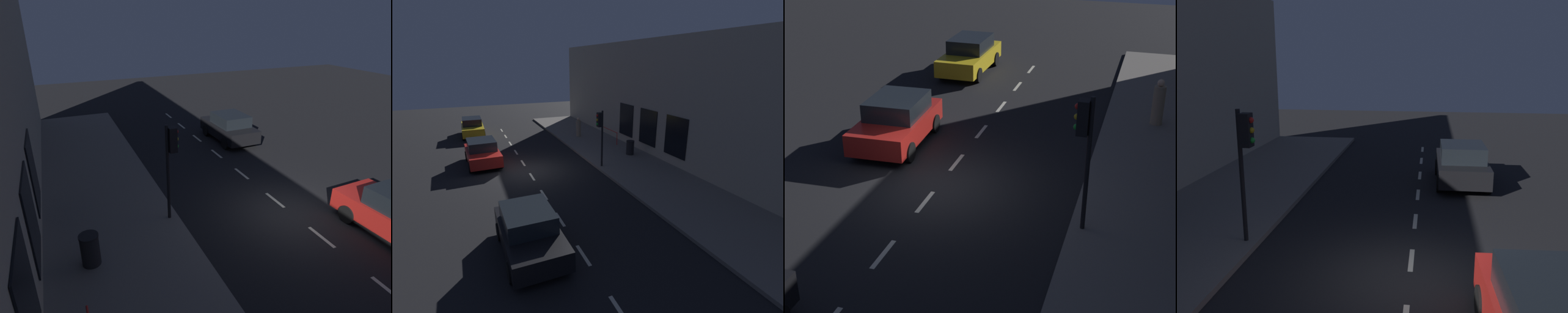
% 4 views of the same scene
% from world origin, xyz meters
% --- Properties ---
extents(ground_plane, '(60.00, 60.00, 0.00)m').
position_xyz_m(ground_plane, '(0.00, 0.00, 0.00)').
color(ground_plane, black).
extents(sidewalk, '(4.50, 32.00, 0.15)m').
position_xyz_m(sidewalk, '(6.25, 0.00, 0.07)').
color(sidewalk, slate).
rests_on(sidewalk, ground).
extents(building_facade, '(0.65, 32.00, 7.80)m').
position_xyz_m(building_facade, '(8.80, 0.00, 3.89)').
color(building_facade, '#B2A893').
rests_on(building_facade, ground).
extents(lane_centre_line, '(0.12, 27.20, 0.01)m').
position_xyz_m(lane_centre_line, '(0.00, -1.00, 0.00)').
color(lane_centre_line, beige).
rests_on(lane_centre_line, ground).
extents(traffic_light, '(0.46, 0.32, 3.44)m').
position_xyz_m(traffic_light, '(4.19, -1.28, 2.64)').
color(traffic_light, black).
rests_on(traffic_light, sidewalk).
extents(parked_car_2, '(1.98, 3.91, 1.58)m').
position_xyz_m(parked_car_2, '(-1.61, -7.83, 0.79)').
color(parked_car_2, black).
rests_on(parked_car_2, ground).
extents(trash_bin, '(0.56, 0.56, 0.98)m').
position_xyz_m(trash_bin, '(7.18, 0.09, 0.64)').
color(trash_bin, black).
rests_on(trash_bin, sidewalk).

